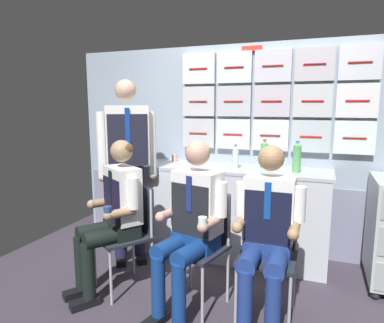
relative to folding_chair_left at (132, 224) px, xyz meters
name	(u,v)px	position (x,y,z in m)	size (l,w,h in m)	color
ground	(221,323)	(0.84, -0.22, -0.56)	(4.80, 4.80, 0.04)	#39323D
galley_bulkhead	(261,147)	(0.86, 1.14, 0.57)	(4.20, 0.14, 2.15)	#8E9EAF
galley_counter	(231,212)	(0.63, 0.87, -0.08)	(1.90, 0.53, 0.93)	silver
folding_chair_left	(132,224)	(0.00, 0.00, 0.00)	(0.56, 0.56, 0.87)	#A8AAAF
crew_member_left	(113,210)	(-0.09, -0.14, 0.15)	(0.59, 0.66, 1.26)	black
folding_chair_right	(203,235)	(0.63, -0.01, 0.00)	(0.49, 0.49, 0.87)	#A8AAAF
crew_member_right	(191,219)	(0.59, -0.16, 0.17)	(0.51, 0.66, 1.28)	black
folding_chair_by_counter	(269,242)	(1.13, 0.04, 0.00)	(0.40, 0.41, 0.87)	#A8AAAF
crew_member_by_counter	(267,228)	(1.13, -0.13, 0.16)	(0.49, 0.59, 1.26)	black
crew_member_standing	(127,154)	(-0.28, 0.40, 0.53)	(0.47, 0.41, 1.77)	black
water_bottle_clear	(236,157)	(0.68, 0.82, 0.49)	(0.06, 0.06, 0.24)	silver
sparkling_bottle_green	(297,157)	(1.24, 0.84, 0.52)	(0.08, 0.08, 0.29)	#529E5A
water_bottle_short	(264,154)	(0.93, 0.96, 0.52)	(0.07, 0.07, 0.28)	#53A455
paper_cup_blue	(174,158)	(-0.06, 1.01, 0.42)	(0.06, 0.06, 0.08)	tan
coffee_cup_white	(153,161)	(-0.20, 0.77, 0.42)	(0.07, 0.07, 0.07)	white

